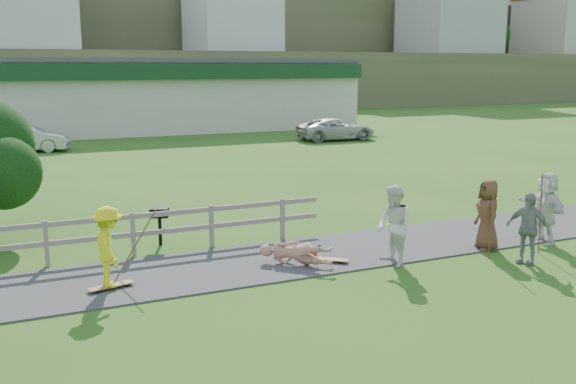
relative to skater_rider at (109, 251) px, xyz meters
name	(u,v)px	position (x,y,z in m)	size (l,w,h in m)	color
ground	(259,286)	(2.93, -1.02, -0.85)	(260.00, 260.00, 0.00)	#2F5F1B
path	(236,265)	(2.93, 0.48, -0.83)	(34.00, 3.00, 0.04)	#3B3B3D
fence	(17,239)	(-1.69, 2.28, -0.13)	(15.05, 0.10, 1.10)	slate
strip_mall	(129,94)	(6.93, 33.92, 1.73)	(32.50, 10.75, 5.10)	beige
skater_rider	(109,251)	(0.00, 0.00, 0.00)	(1.10, 0.63, 1.70)	yellow
skater_fallen	(296,253)	(4.20, -0.11, -0.53)	(1.72, 0.41, 0.63)	tan
spectator_a	(394,226)	(6.32, -0.97, 0.10)	(0.92, 0.72, 1.90)	silver
spectator_b	(528,228)	(9.29, -2.13, 0.01)	(1.00, 0.42, 1.71)	gray
spectator_c	(488,215)	(9.23, -0.82, 0.06)	(0.88, 0.57, 1.81)	brown
spectator_d	(546,208)	(11.03, -0.98, 0.10)	(1.76, 0.56, 1.90)	silver
car_silver	(26,138)	(-0.54, 24.28, -0.11)	(1.55, 4.45, 1.47)	#AEB1B6
car_white	(336,129)	(17.44, 22.20, -0.17)	(2.26, 4.90, 1.36)	#BAB9B5
bbq	(160,227)	(1.75, 2.97, -0.35)	(0.46, 0.35, 1.00)	black
longboard_rider	(111,288)	(0.00, 0.00, -0.79)	(0.96, 0.24, 0.11)	brown
longboard_fallen	(328,261)	(5.00, -0.21, -0.79)	(0.97, 0.24, 0.11)	brown
helmet	(312,254)	(4.80, 0.24, -0.72)	(0.25, 0.25, 0.25)	#B10F0F
pole_rider	(134,240)	(0.60, 0.40, 0.06)	(0.03, 0.03, 1.82)	brown
pole_spec_left	(492,220)	(8.77, -1.48, 0.12)	(0.03, 0.03, 1.94)	brown
pole_spec_right	(540,214)	(10.17, -1.64, 0.17)	(0.03, 0.03, 2.03)	brown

